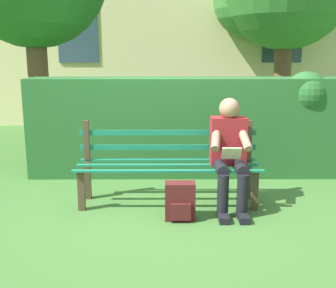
{
  "coord_description": "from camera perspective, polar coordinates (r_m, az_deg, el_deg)",
  "views": [
    {
      "loc": [
        0.02,
        4.33,
        1.63
      ],
      "look_at": [
        0.0,
        0.1,
        0.71
      ],
      "focal_mm": 43.59,
      "sensor_mm": 36.0,
      "label": 1
    }
  ],
  "objects": [
    {
      "name": "ground",
      "position": [
        4.63,
        -0.0,
        -8.34
      ],
      "size": [
        60.0,
        60.0,
        0.0
      ],
      "primitive_type": "plane",
      "color": "#3D6B2D"
    },
    {
      "name": "person_seated",
      "position": [
        4.39,
        8.59,
        -0.97
      ],
      "size": [
        0.44,
        0.73,
        1.19
      ],
      "color": "maroon",
      "rests_on": "ground"
    },
    {
      "name": "hedge_backdrop",
      "position": [
        5.67,
        4.86,
        2.81
      ],
      "size": [
        4.67,
        0.71,
        1.43
      ],
      "color": "#265B28",
      "rests_on": "ground"
    },
    {
      "name": "park_bench",
      "position": [
        4.56,
        -0.01,
        -2.75
      ],
      "size": [
        2.01,
        0.52,
        0.91
      ],
      "color": "#4C3828",
      "rests_on": "ground"
    },
    {
      "name": "backpack",
      "position": [
        4.15,
        1.7,
        -8.04
      ],
      "size": [
        0.3,
        0.24,
        0.39
      ],
      "color": "#4C1919",
      "rests_on": "ground"
    }
  ]
}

